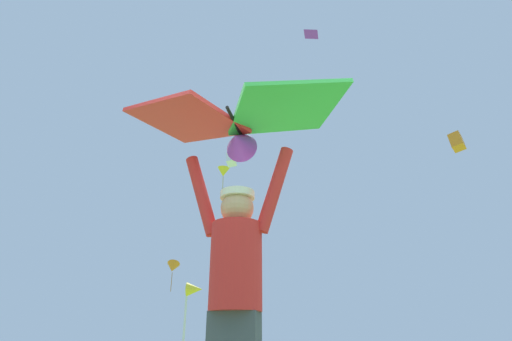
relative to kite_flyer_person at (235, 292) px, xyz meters
name	(u,v)px	position (x,y,z in m)	size (l,w,h in m)	color
kite_flyer_person	(235,292)	(0.00, 0.00, 0.00)	(0.81, 0.39, 1.92)	#424751
held_stunt_kite	(237,122)	(-0.01, -0.07, 1.21)	(1.70, 1.00, 0.39)	black
distant_kite_orange_mid_right	(173,267)	(-9.82, 33.57, 6.33)	(1.65, 1.88, 2.93)	orange
distant_kite_purple_high_right	(311,34)	(2.30, 14.49, 15.71)	(1.06, 1.08, 0.33)	purple
distant_kite_white_overhead_distant	(231,159)	(-2.32, 16.68, 9.09)	(0.64, 0.82, 0.98)	white
distant_kite_orange_low_right	(457,142)	(7.91, 12.74, 7.68)	(0.68, 0.84, 0.90)	orange
distant_kite_yellow_low_left	(223,172)	(-3.53, 21.64, 10.53)	(1.01, 1.03, 1.87)	yellow
marker_flag	(193,295)	(-1.30, 4.65, 0.52)	(0.30, 0.24, 1.68)	silver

